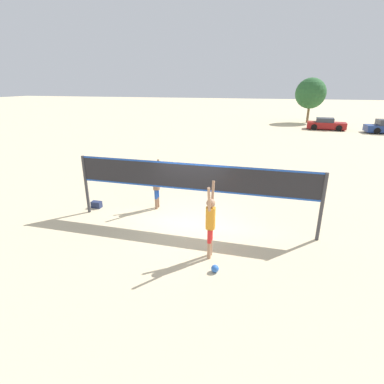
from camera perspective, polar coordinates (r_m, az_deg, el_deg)
ground_plane at (r=11.07m, az=0.00°, el=-6.20°), size 200.00×200.00×0.00m
volleyball_net at (r=10.45m, az=0.00°, el=2.02°), size 8.71×0.12×2.31m
player_spiker at (r=8.61m, az=3.53°, el=-5.25°), size 0.28×0.73×2.29m
player_blocker at (r=12.21m, az=-6.80°, el=1.52°), size 0.28×0.69×2.01m
volleyball at (r=8.49m, az=4.40°, el=-14.34°), size 0.21×0.21×0.21m
gear_bag at (r=13.10m, az=-17.71°, el=-2.28°), size 0.41×0.24×0.27m
parked_car_near at (r=37.59m, az=24.15°, el=11.69°), size 4.21×2.15×1.27m
tree_left_cluster at (r=43.31m, az=21.67°, el=17.06°), size 3.84×3.84×5.63m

